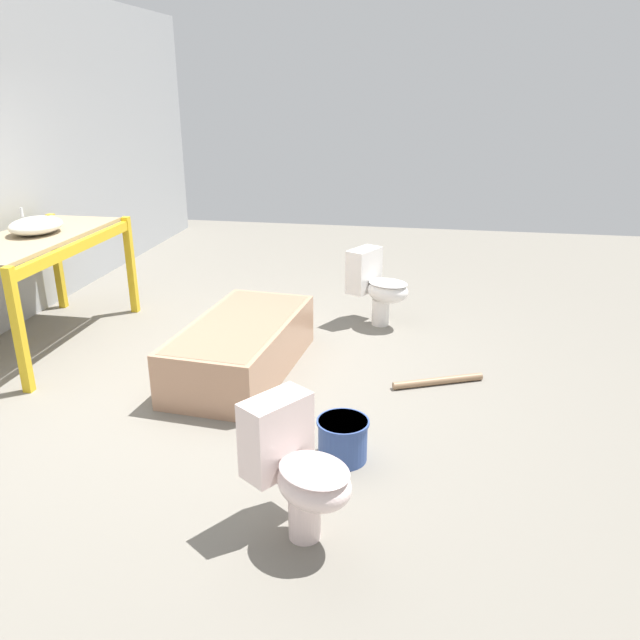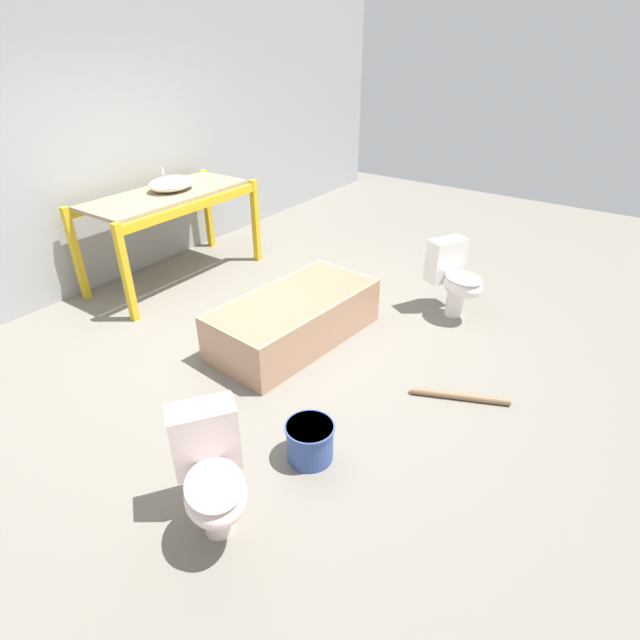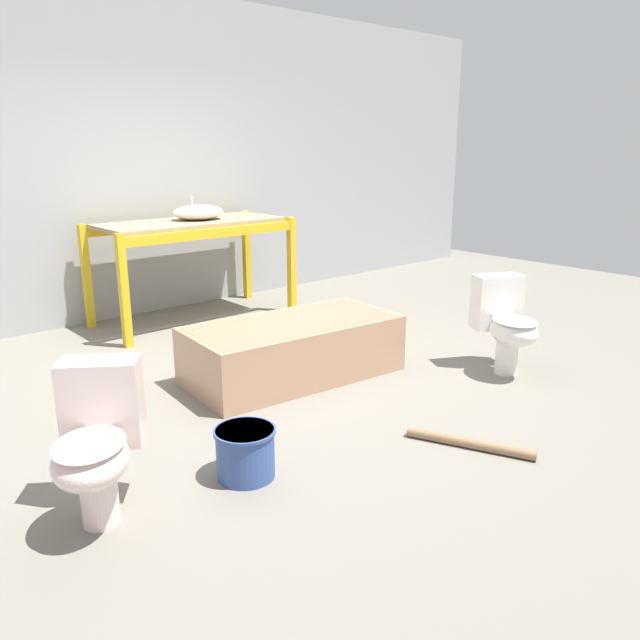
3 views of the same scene
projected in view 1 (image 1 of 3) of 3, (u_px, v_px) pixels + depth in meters
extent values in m
plane|color=slate|center=(212.00, 377.00, 5.09)|extent=(12.00, 12.00, 0.00)
cube|color=gold|center=(19.00, 331.00, 4.68)|extent=(0.07, 0.07, 1.00)
cube|color=gold|center=(131.00, 265.00, 6.39)|extent=(0.07, 0.07, 1.00)
cube|color=gold|center=(57.00, 262.00, 6.52)|extent=(0.07, 0.07, 1.00)
cube|color=gold|center=(77.00, 247.00, 5.38)|extent=(1.86, 0.06, 0.09)
cube|color=#998466|center=(32.00, 238.00, 5.43)|extent=(1.79, 0.75, 0.04)
ellipsoid|color=silver|center=(36.00, 225.00, 5.48)|extent=(0.52, 0.42, 0.15)
cylinder|color=silver|center=(22.00, 212.00, 5.46)|extent=(0.02, 0.02, 0.08)
cube|color=tan|center=(242.00, 347.00, 5.11)|extent=(1.67, 0.91, 0.44)
cube|color=#977056|center=(241.00, 332.00, 5.07)|extent=(1.58, 0.82, 0.18)
cylinder|color=white|center=(381.00, 312.00, 6.16)|extent=(0.17, 0.17, 0.27)
ellipsoid|color=white|center=(388.00, 291.00, 6.04)|extent=(0.49, 0.52, 0.23)
ellipsoid|color=beige|center=(388.00, 283.00, 6.01)|extent=(0.47, 0.50, 0.03)
cube|color=white|center=(364.00, 270.00, 6.14)|extent=(0.42, 0.34, 0.43)
cylinder|color=silver|center=(305.00, 515.00, 3.25)|extent=(0.17, 0.17, 0.27)
ellipsoid|color=silver|center=(314.00, 483.00, 3.12)|extent=(0.51, 0.53, 0.23)
ellipsoid|color=#BBA7A3|center=(314.00, 470.00, 3.09)|extent=(0.49, 0.51, 0.03)
cube|color=silver|center=(276.00, 435.00, 3.25)|extent=(0.41, 0.37, 0.43)
cylinder|color=#334C8C|center=(343.00, 440.00, 3.93)|extent=(0.31, 0.31, 0.27)
cylinder|color=#334C8C|center=(343.00, 422.00, 3.88)|extent=(0.33, 0.33, 0.02)
cylinder|color=#8C6B4C|center=(438.00, 381.00, 4.95)|extent=(0.36, 0.71, 0.06)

